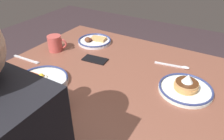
# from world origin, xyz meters

# --- Properties ---
(dining_table) EXTENTS (1.20, 0.92, 0.75)m
(dining_table) POSITION_xyz_m (0.00, 0.00, 0.66)
(dining_table) COLOR brown
(dining_table) RESTS_ON ground_plane
(plate_near_main) EXTENTS (0.22, 0.22, 0.05)m
(plate_near_main) POSITION_xyz_m (0.31, -0.25, 0.76)
(plate_near_main) COLOR white
(plate_near_main) RESTS_ON dining_table
(plate_center_pancakes) EXTENTS (0.25, 0.25, 0.09)m
(plate_center_pancakes) POSITION_xyz_m (-0.36, -0.02, 0.77)
(plate_center_pancakes) COLOR white
(plate_center_pancakes) RESTS_ON dining_table
(plate_far_companion) EXTENTS (0.26, 0.26, 0.04)m
(plate_far_companion) POSITION_xyz_m (0.26, 0.27, 0.76)
(plate_far_companion) COLOR silver
(plate_far_companion) RESTS_ON dining_table
(coffee_mug) EXTENTS (0.11, 0.09, 0.10)m
(coffee_mug) POSITION_xyz_m (0.45, -0.03, 0.80)
(coffee_mug) COLOR #BF4C47
(coffee_mug) RESTS_ON dining_table
(drinking_glass) EXTENTS (0.08, 0.08, 0.13)m
(drinking_glass) POSITION_xyz_m (0.07, 0.34, 0.81)
(drinking_glass) COLOR silver
(drinking_glass) RESTS_ON dining_table
(cell_phone) EXTENTS (0.15, 0.09, 0.01)m
(cell_phone) POSITION_xyz_m (0.16, -0.05, 0.75)
(cell_phone) COLOR black
(cell_phone) RESTS_ON dining_table
(fork_near) EXTENTS (0.20, 0.03, 0.01)m
(fork_near) POSITION_xyz_m (0.51, 0.16, 0.75)
(fork_near) COLOR silver
(fork_near) RESTS_ON dining_table
(tea_spoon) EXTENTS (0.19, 0.05, 0.01)m
(tea_spoon) POSITION_xyz_m (-0.27, -0.22, 0.75)
(tea_spoon) COLOR silver
(tea_spoon) RESTS_ON dining_table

